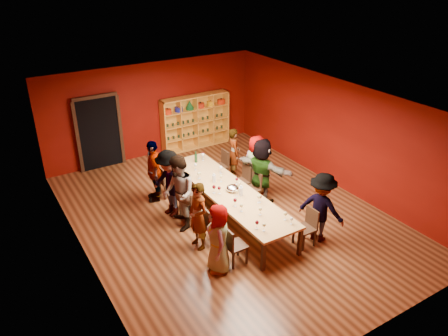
{
  "coord_description": "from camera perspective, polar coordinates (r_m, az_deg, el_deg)",
  "views": [
    {
      "loc": [
        -4.97,
        -7.92,
        5.97
      ],
      "look_at": [
        0.12,
        0.38,
        1.15
      ],
      "focal_mm": 35.0,
      "sensor_mm": 36.0,
      "label": 1
    }
  ],
  "objects": [
    {
      "name": "spittoon_bowl",
      "position": [
        10.63,
        1.13,
        -2.66
      ],
      "size": [
        0.32,
        0.32,
        0.17
      ],
      "primitive_type": "ellipsoid",
      "color": "silver",
      "rests_on": "tasting_table"
    },
    {
      "name": "chair_person_left_4",
      "position": [
        11.82,
        -7.71,
        -1.53
      ],
      "size": [
        0.42,
        0.42,
        0.89
      ],
      "color": "black",
      "rests_on": "ground"
    },
    {
      "name": "wine_glass_18",
      "position": [
        10.49,
        -1.32,
        -2.54
      ],
      "size": [
        0.09,
        0.09,
        0.22
      ],
      "color": "silver",
      "rests_on": "tasting_table"
    },
    {
      "name": "wine_glass_20",
      "position": [
        11.49,
        -0.51,
        0.03
      ],
      "size": [
        0.07,
        0.07,
        0.18
      ],
      "color": "silver",
      "rests_on": "tasting_table"
    },
    {
      "name": "wine_glass_7",
      "position": [
        9.46,
        8.82,
        -6.61
      ],
      "size": [
        0.07,
        0.07,
        0.18
      ],
      "color": "silver",
      "rests_on": "tasting_table"
    },
    {
      "name": "doorway",
      "position": [
        13.65,
        -16.02,
        4.46
      ],
      "size": [
        1.4,
        0.17,
        2.3
      ],
      "color": "black",
      "rests_on": "ground"
    },
    {
      "name": "wine_glass_21",
      "position": [
        10.72,
        2.06,
        -2.05
      ],
      "size": [
        0.07,
        0.07,
        0.18
      ],
      "color": "silver",
      "rests_on": "tasting_table"
    },
    {
      "name": "wine_glass_10",
      "position": [
        10.46,
        -0.63,
        -2.68
      ],
      "size": [
        0.08,
        0.08,
        0.21
      ],
      "color": "silver",
      "rests_on": "tasting_table"
    },
    {
      "name": "wine_glass_0",
      "position": [
        12.3,
        -2.78,
        1.86
      ],
      "size": [
        0.07,
        0.07,
        0.18
      ],
      "color": "silver",
      "rests_on": "tasting_table"
    },
    {
      "name": "chair_person_left_0",
      "position": [
        9.27,
        1.13,
        -9.9
      ],
      "size": [
        0.42,
        0.42,
        0.89
      ],
      "color": "black",
      "rests_on": "ground"
    },
    {
      "name": "wine_glass_22",
      "position": [
        10.36,
        1.65,
        -3.11
      ],
      "size": [
        0.07,
        0.07,
        0.18
      ],
      "color": "silver",
      "rests_on": "tasting_table"
    },
    {
      "name": "person_right_4",
      "position": [
        12.69,
        1.3,
        2.0
      ],
      "size": [
        0.55,
        0.64,
        1.5
      ],
      "primitive_type": "imported",
      "rotation": [
        0.0,
        0.0,
        1.26
      ],
      "color": "#537BAC",
      "rests_on": "ground"
    },
    {
      "name": "person_left_0",
      "position": [
        8.96,
        -0.74,
        -9.19
      ],
      "size": [
        0.64,
        0.84,
        1.53
      ],
      "primitive_type": "imported",
      "rotation": [
        0.0,
        0.0,
        -1.92
      ],
      "color": "#15183B",
      "rests_on": "ground"
    },
    {
      "name": "tasting_table",
      "position": [
        10.74,
        0.51,
        -3.08
      ],
      "size": [
        1.1,
        4.5,
        0.75
      ],
      "color": "tan",
      "rests_on": "ground"
    },
    {
      "name": "wine_glass_2",
      "position": [
        11.81,
        -5.19,
        0.72
      ],
      "size": [
        0.08,
        0.08,
        0.19
      ],
      "color": "silver",
      "rests_on": "tasting_table"
    },
    {
      "name": "wine_glass_9",
      "position": [
        9.17,
        5.26,
        -7.45
      ],
      "size": [
        0.08,
        0.08,
        0.2
      ],
      "color": "silver",
      "rests_on": "tasting_table"
    },
    {
      "name": "carafe_b",
      "position": [
        10.42,
        2.22,
        -3.03
      ],
      "size": [
        0.13,
        0.13,
        0.26
      ],
      "color": "silver",
      "rests_on": "tasting_table"
    },
    {
      "name": "person_right_0",
      "position": [
        10.06,
        12.59,
        -5.06
      ],
      "size": [
        0.83,
        1.17,
        1.68
      ],
      "primitive_type": "imported",
      "rotation": [
        0.0,
        0.0,
        1.97
      ],
      "color": "#5E7CC1",
      "rests_on": "ground"
    },
    {
      "name": "person_right_2",
      "position": [
        11.37,
        4.95,
        -0.36
      ],
      "size": [
        1.02,
        1.7,
        1.77
      ],
      "primitive_type": "imported",
      "rotation": [
        0.0,
        0.0,
        1.93
      ],
      "color": "#131934",
      "rests_on": "ground"
    },
    {
      "name": "chair_person_right_0",
      "position": [
        10.03,
        10.89,
        -7.32
      ],
      "size": [
        0.42,
        0.42,
        0.89
      ],
      "color": "black",
      "rests_on": "ground"
    },
    {
      "name": "wine_glass_6",
      "position": [
        9.21,
        4.33,
        -7.16
      ],
      "size": [
        0.08,
        0.08,
        0.21
      ],
      "color": "silver",
      "rests_on": "tasting_table"
    },
    {
      "name": "wine_glass_12",
      "position": [
        11.63,
        -3.76,
        0.36
      ],
      "size": [
        0.08,
        0.08,
        0.19
      ],
      "color": "silver",
      "rests_on": "tasting_table"
    },
    {
      "name": "wine_glass_3",
      "position": [
        10.15,
        4.73,
        -3.8
      ],
      "size": [
        0.08,
        0.08,
        0.2
      ],
      "color": "silver",
      "rests_on": "tasting_table"
    },
    {
      "name": "wine_glass_11",
      "position": [
        9.96,
        1.46,
        -4.27
      ],
      "size": [
        0.09,
        0.09,
        0.21
      ],
      "color": "silver",
      "rests_on": "tasting_table"
    },
    {
      "name": "person_left_3",
      "position": [
        10.81,
        -7.16,
        -2.02
      ],
      "size": [
        0.69,
        1.21,
        1.76
      ],
      "primitive_type": "imported",
      "rotation": [
        0.0,
        0.0,
        -1.37
      ],
      "color": "#141738",
      "rests_on": "ground"
    },
    {
      "name": "chair_person_left_2",
      "position": [
        10.59,
        -4.22,
        -4.88
      ],
      "size": [
        0.42,
        0.42,
        0.89
      ],
      "color": "black",
      "rests_on": "ground"
    },
    {
      "name": "room_shell",
      "position": [
        10.37,
        0.53,
        0.77
      ],
      "size": [
        7.1,
        9.1,
        3.04
      ],
      "color": "#4E2814",
      "rests_on": "ground"
    },
    {
      "name": "wine_glass_8",
      "position": [
        11.0,
        -0.39,
        -1.14
      ],
      "size": [
        0.08,
        0.08,
        0.2
      ],
      "color": "silver",
      "rests_on": "tasting_table"
    },
    {
      "name": "wine_glass_19",
      "position": [
        9.77,
        2.3,
        -4.94
      ],
      "size": [
        0.09,
        0.09,
        0.21
      ],
      "color": "silver",
      "rests_on": "tasting_table"
    },
    {
      "name": "chair_person_right_4",
      "position": [
        12.6,
        -0.26,
        0.56
      ],
      "size": [
        0.42,
        0.42,
        0.89
      ],
      "color": "black",
      "rests_on": "ground"
    },
    {
      "name": "wine_glass_13",
      "position": [
        10.12,
        4.6,
        -3.77
      ],
      "size": [
        0.09,
        0.09,
        0.22
      ],
      "color": "silver",
      "rests_on": "tasting_table"
    },
    {
      "name": "person_left_2",
      "position": [
        10.25,
        -5.94,
        -3.31
      ],
      "size": [
        0.71,
        1.0,
        1.85
      ],
      "primitive_type": "imported",
      "rotation": [
        0.0,
        0.0,
        -1.83
      ],
      "color": "white",
      "rests_on": "ground"
    },
    {
      "name": "person_right_3",
      "position": [
        11.83,
        4.21,
        0.44
      ],
      "size": [
        0.72,
        0.91,
        1.65
      ],
      "primitive_type": "imported",
      "rotation": [
        0.0,
        0.0,
        1.97
      ],
      "color": "#151B3B",
      "rests_on": "ground"
    },
    {
      "name": "chair_person_right_2",
      "position": [
        11.42,
        3.88,
        -2.4
      ],
      "size": [
        0.42,
        0.42,
        0.89
      ],
      "color": "black",
      "rests_on": "ground"
    },
    {
      "name": "chair_person_right_3",
      "position": [
        11.77,
        2.54,
        -1.44
      ],
      "size": [
        0.42,
        0.42,
        0.89
      ],
      "color": "black",
      "rests_on": "ground"
    },
    {
      "name": "wine_glass_15",
      "position": [
        11.41,
        -0.4,
        -0.02
      ],
      "size": [
        0.09,
        0.09,
        0.22
      ],
      "color": "silver",
      "rests_on": "tasting_table"
    },
    {
      "name": "carafe_a",
      "position": [
        11.02,
        -1.31,
        -1.35
      ],
      "size": [
        0.11,
        0.11,
        0.23
      ],
      "color": "silver",
      "rests_on": "tasting_table"
    },
    {
      "name": "wine_glass_17",
      "position": [
        11.18,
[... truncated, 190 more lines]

